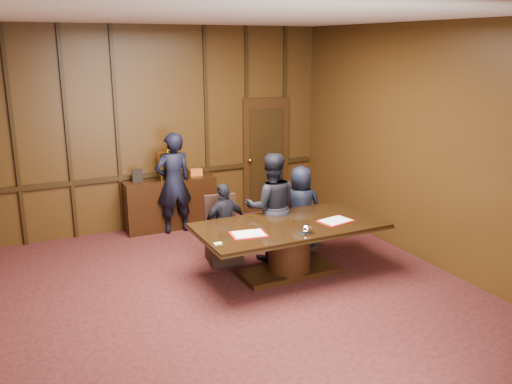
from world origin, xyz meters
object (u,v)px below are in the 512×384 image
conference_table (289,241)px  signatory_left (225,224)px  sideboard (170,201)px  witness_left (174,183)px  signatory_right (301,208)px  witness_right (271,207)px

conference_table → signatory_left: signatory_left is taller
sideboard → witness_left: (0.00, -0.24, 0.39)m
conference_table → signatory_right: bearing=50.9°
witness_right → witness_left: bearing=-44.8°
sideboard → signatory_left: (0.25, -1.91, 0.13)m
sideboard → conference_table: 2.86m
signatory_left → sideboard: bearing=-89.2°
signatory_left → witness_left: (-0.25, 1.67, 0.26)m
witness_right → sideboard: bearing=-47.5°
conference_table → witness_right: 0.72m
signatory_right → conference_table: bearing=70.4°
sideboard → witness_right: bearing=-65.4°
witness_left → conference_table: bearing=106.3°
sideboard → conference_table: sideboard is taller
sideboard → witness_left: size_ratio=0.91×
signatory_right → witness_left: witness_left is taller
sideboard → conference_table: (0.90, -2.71, 0.02)m
conference_table → witness_right: size_ratio=1.59×
signatory_left → conference_table: bearing=122.5°
witness_left → witness_right: bearing=113.8°
conference_table → signatory_right: size_ratio=1.93×
signatory_left → witness_left: bearing=-88.3°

